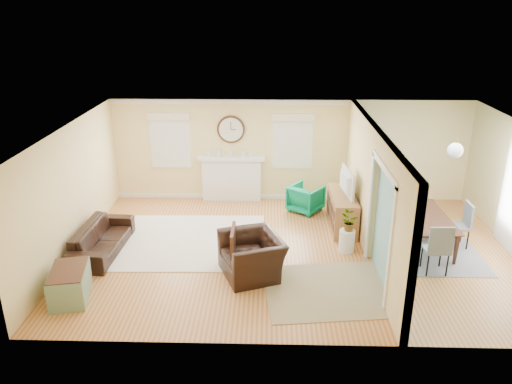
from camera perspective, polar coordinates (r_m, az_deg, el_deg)
floor at (r=10.44m, az=4.38°, el=-6.80°), size 9.00×9.00×0.00m
wall_back at (r=12.74m, az=3.95°, el=4.74°), size 9.00×0.02×2.60m
wall_front at (r=7.19m, az=5.73°, el=-8.78°), size 9.00×0.02×2.60m
wall_left at (r=10.65m, az=-20.37°, el=0.12°), size 0.02×6.00×2.60m
ceiling at (r=9.51m, az=4.81°, el=7.20°), size 9.00×6.00×0.02m
partition at (r=10.33m, az=12.92°, el=0.65°), size 0.17×6.00×2.60m
fireplace at (r=12.87m, az=-2.80°, el=1.64°), size 1.70×0.30×1.17m
wall_clock at (r=12.59m, az=-2.87°, el=7.16°), size 0.70×0.07×0.70m
window_left at (r=12.84m, az=-9.82°, el=6.26°), size 1.05×0.13×1.42m
window_right at (r=12.60m, az=4.22°, el=6.24°), size 1.05×0.13×1.42m
pendant at (r=10.23m, az=21.82°, el=4.43°), size 0.30×0.30×0.55m
rug_cream at (r=10.92m, az=-7.20°, el=-5.54°), size 3.15×2.75×0.02m
rug_jute at (r=9.22m, az=8.43°, el=-10.99°), size 2.52×2.15×0.01m
rug_grey at (r=11.25m, az=18.27°, el=-5.70°), size 2.17×2.71×0.01m
sofa at (r=10.76m, az=-17.23°, el=-5.11°), size 0.86×2.03×0.58m
eames_chair at (r=9.43m, az=-0.48°, el=-7.30°), size 1.39×1.48×0.77m
green_chair at (r=12.27m, az=5.70°, el=-0.74°), size 1.01×1.01×0.67m
trunk at (r=9.35m, az=-20.52°, el=-9.80°), size 0.77×1.07×0.56m
credenza at (r=11.49m, az=9.81°, el=-2.14°), size 0.53×1.56×0.80m
tv at (r=11.24m, az=9.93°, el=1.11°), size 0.24×1.03×0.59m
garden_stool at (r=10.48m, az=10.33°, el=-5.51°), size 0.32×0.32×0.48m
potted_plant at (r=10.30m, az=10.49°, el=-3.35°), size 0.47×0.46×0.39m
dining_table at (r=11.11m, az=18.46°, el=-4.18°), size 1.10×1.93×0.67m
dining_chair_n at (r=11.87m, az=16.95°, el=-0.98°), size 0.46×0.46×1.01m
dining_chair_s at (r=10.00m, az=19.95°, el=-5.53°), size 0.47×0.47×1.02m
dining_chair_w at (r=10.94m, az=15.13°, el=-3.01°), size 0.47×0.47×0.92m
dining_chair_e at (r=11.22m, az=22.15°, el=-3.12°), size 0.43×0.43×0.97m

